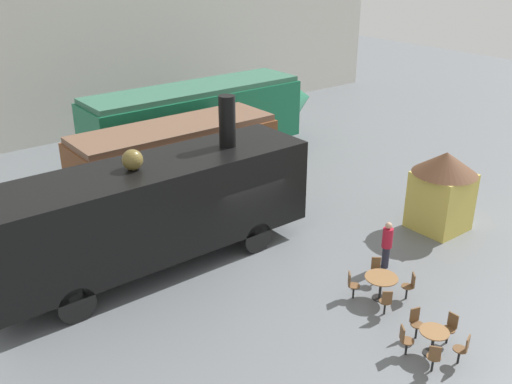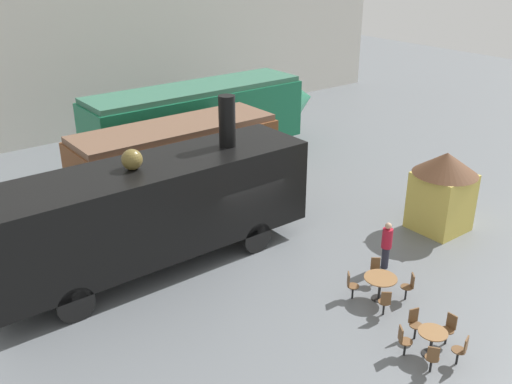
{
  "view_description": "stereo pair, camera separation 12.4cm",
  "coord_description": "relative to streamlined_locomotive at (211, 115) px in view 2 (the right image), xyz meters",
  "views": [
    {
      "loc": [
        -10.47,
        -13.77,
        9.86
      ],
      "look_at": [
        1.03,
        1.0,
        1.6
      ],
      "focal_mm": 40.0,
      "sensor_mm": 36.0,
      "label": 1
    },
    {
      "loc": [
        -10.37,
        -13.84,
        9.86
      ],
      "look_at": [
        1.03,
        1.0,
        1.6
      ],
      "focal_mm": 40.0,
      "sensor_mm": 36.0,
      "label": 2
    }
  ],
  "objects": [
    {
      "name": "ground_plane",
      "position": [
        -4.14,
        -8.58,
        -2.16
      ],
      "size": [
        80.0,
        80.0,
        0.0
      ],
      "primitive_type": "plane",
      "color": "slate"
    },
    {
      "name": "backdrop_wall",
      "position": [
        -4.14,
        7.07,
        2.34
      ],
      "size": [
        44.0,
        0.15,
        9.0
      ],
      "color": "silver",
      "rests_on": "ground_plane"
    },
    {
      "name": "streamlined_locomotive",
      "position": [
        0.0,
        0.0,
        0.0
      ],
      "size": [
        12.68,
        2.85,
        3.7
      ],
      "color": "#196B47",
      "rests_on": "ground_plane"
    },
    {
      "name": "passenger_coach_wooden",
      "position": [
        -4.27,
        -3.99,
        -0.11
      ],
      "size": [
        8.05,
        2.68,
        3.45
      ],
      "color": "brown",
      "rests_on": "ground_plane"
    },
    {
      "name": "steam_locomotive",
      "position": [
        -7.19,
        -7.52,
        -0.0
      ],
      "size": [
        10.68,
        2.71,
        5.3
      ],
      "color": "black",
      "rests_on": "ground_plane"
    },
    {
      "name": "cafe_table_near",
      "position": [
        -2.83,
        -13.26,
        -1.55
      ],
      "size": [
        0.99,
        0.99,
        0.75
      ],
      "color": "black",
      "rests_on": "ground_plane"
    },
    {
      "name": "cafe_table_mid",
      "position": [
        -3.69,
        -15.77,
        -1.62
      ],
      "size": [
        0.76,
        0.76,
        0.71
      ],
      "color": "black",
      "rests_on": "ground_plane"
    },
    {
      "name": "cafe_chair_0",
      "position": [
        -3.38,
        -13.93,
        -1.65
      ],
      "size": [
        0.4,
        0.41,
        0.87
      ],
      "rotation": [
        0.0,
        0.0,
        7.16
      ],
      "color": "black",
      "rests_on": "ground_plane"
    },
    {
      "name": "cafe_chair_1",
      "position": [
        -2.16,
        -13.82,
        -1.65
      ],
      "size": [
        0.41,
        0.4,
        0.87
      ],
      "rotation": [
        0.0,
        0.0,
        8.73
      ],
      "color": "black",
      "rests_on": "ground_plane"
    },
    {
      "name": "cafe_chair_2",
      "position": [
        -2.28,
        -12.6,
        -1.65
      ],
      "size": [
        0.4,
        0.41,
        0.87
      ],
      "rotation": [
        0.0,
        0.0,
        10.31
      ],
      "color": "black",
      "rests_on": "ground_plane"
    },
    {
      "name": "cafe_chair_3",
      "position": [
        -3.49,
        -12.71,
        -1.65
      ],
      "size": [
        0.41,
        0.4,
        0.87
      ],
      "rotation": [
        0.0,
        0.0,
        11.88
      ],
      "color": "black",
      "rests_on": "ground_plane"
    },
    {
      "name": "cafe_chair_4",
      "position": [
        -3.45,
        -16.48,
        -1.65
      ],
      "size": [
        0.37,
        0.39,
        0.87
      ],
      "rotation": [
        0.0,
        0.0,
        8.19
      ],
      "color": "black",
      "rests_on": "ground_plane"
    },
    {
      "name": "cafe_chair_5",
      "position": [
        -2.94,
        -15.75,
        -1.65
      ],
      "size": [
        0.36,
        0.36,
        0.87
      ],
      "rotation": [
        0.0,
        0.0,
        9.45
      ],
      "color": "black",
      "rests_on": "ground_plane"
    },
    {
      "name": "cafe_chair_6",
      "position": [
        -3.48,
        -15.05,
        -1.65
      ],
      "size": [
        0.37,
        0.39,
        0.87
      ],
      "rotation": [
        0.0,
        0.0,
        10.7
      ],
      "color": "black",
      "rests_on": "ground_plane"
    },
    {
      "name": "cafe_chair_7",
      "position": [
        -4.31,
        -15.34,
        -1.65
      ],
      "size": [
        0.4,
        0.4,
        0.87
      ],
      "rotation": [
        0.0,
        0.0,
        11.96
      ],
      "color": "black",
      "rests_on": "ground_plane"
    },
    {
      "name": "cafe_chair_8",
      "position": [
        -4.29,
        -16.22,
        -1.65
      ],
      "size": [
        0.4,
        0.4,
        0.87
      ],
      "rotation": [
        0.0,
        0.0,
        13.22
      ],
      "color": "black",
      "rests_on": "ground_plane"
    },
    {
      "name": "visitor_person",
      "position": [
        -1.3,
        -12.17,
        -1.27
      ],
      "size": [
        0.34,
        0.34,
        1.64
      ],
      "color": "#262633",
      "rests_on": "ground_plane"
    },
    {
      "name": "ticket_kiosk",
      "position": [
        2.44,
        -11.5,
        -0.49
      ],
      "size": [
        2.34,
        2.34,
        3.0
      ],
      "color": "#DBC151",
      "rests_on": "ground_plane"
    }
  ]
}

